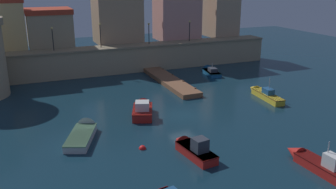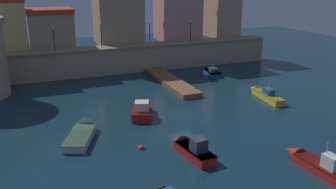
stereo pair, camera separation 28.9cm
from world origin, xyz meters
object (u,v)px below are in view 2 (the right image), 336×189
quay_lamp_2 (150,30)px  moored_boat_5 (211,71)px  quay_lamp_0 (53,35)px  moored_boat_3 (264,94)px  moored_boat_6 (191,148)px  moored_boat_1 (142,109)px  moored_boat_2 (317,164)px  mooring_buoy_0 (141,149)px  quay_lamp_3 (191,27)px  moored_boat_0 (83,131)px  quay_lamp_1 (101,31)px

quay_lamp_2 → moored_boat_5: bearing=-40.6°
quay_lamp_2 → quay_lamp_0: bearing=-180.0°
moored_boat_3 → moored_boat_6: (-13.86, -9.50, 0.07)m
moored_boat_1 → moored_boat_2: bearing=-132.0°
moored_boat_2 → moored_boat_6: bearing=49.3°
moored_boat_6 → mooring_buoy_0: (-3.30, 2.33, -0.50)m
quay_lamp_2 → moored_boat_1: (-7.10, -17.82, -5.34)m
moored_boat_5 → quay_lamp_0: bearing=83.3°
quay_lamp_3 → moored_boat_1: 23.13m
quay_lamp_2 → moored_boat_3: (7.52, -18.03, -5.46)m
quay_lamp_2 → moored_boat_2: (0.92, -33.14, -5.43)m
quay_lamp_2 → moored_boat_5: size_ratio=0.61×
moored_boat_3 → moored_boat_1: bearing=94.7°
moored_boat_1 → mooring_buoy_0: (-2.54, -7.38, -0.55)m
moored_boat_3 → moored_boat_2: bearing=161.9°
quay_lamp_2 → moored_boat_0: (-13.51, -20.75, -5.55)m
quay_lamp_3 → quay_lamp_0: bearing=-180.0°
moored_boat_0 → moored_boat_6: (7.17, -6.78, 0.16)m
moored_boat_5 → mooring_buoy_0: 25.41m
quay_lamp_0 → quay_lamp_2: quay_lamp_0 is taller
moored_boat_3 → mooring_buoy_0: moored_boat_3 is taller
quay_lamp_2 → moored_boat_3: size_ratio=0.47×
quay_lamp_3 → moored_boat_5: size_ratio=0.62×
quay_lamp_1 → mooring_buoy_0: size_ratio=5.97×
quay_lamp_3 → moored_boat_3: (0.88, -18.03, -5.49)m
quay_lamp_1 → moored_boat_6: quay_lamp_1 is taller
mooring_buoy_0 → moored_boat_6: bearing=-35.3°
moored_boat_1 → moored_boat_0: bearing=135.0°
quay_lamp_0 → moored_boat_5: size_ratio=0.62×
quay_lamp_1 → moored_boat_6: 28.10m
moored_boat_0 → moored_boat_1: 7.05m
moored_boat_6 → moored_boat_2: bearing=-135.3°
moored_boat_0 → mooring_buoy_0: (3.87, -4.45, -0.34)m
moored_boat_0 → moored_boat_3: size_ratio=0.97×
moored_boat_5 → mooring_buoy_0: moored_boat_5 is taller
quay_lamp_1 → quay_lamp_2: (7.20, 0.00, -0.19)m
moored_boat_0 → moored_boat_2: moored_boat_2 is taller
quay_lamp_2 → quay_lamp_3: bearing=0.0°
moored_boat_3 → moored_boat_5: bearing=7.7°
quay_lamp_0 → mooring_buoy_0: 26.19m
moored_boat_0 → moored_boat_5: moored_boat_5 is taller
quay_lamp_1 → mooring_buoy_0: quay_lamp_1 is taller
quay_lamp_2 → moored_boat_5: (7.06, -6.05, -5.54)m
quay_lamp_0 → moored_boat_2: size_ratio=0.49×
mooring_buoy_0 → moored_boat_2: bearing=-36.9°
moored_boat_0 → moored_boat_3: moored_boat_3 is taller
quay_lamp_0 → mooring_buoy_0: size_ratio=5.51×
quay_lamp_2 → moored_boat_0: bearing=-123.1°
quay_lamp_1 → quay_lamp_2: quay_lamp_1 is taller
quay_lamp_2 → mooring_buoy_0: bearing=-110.9°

